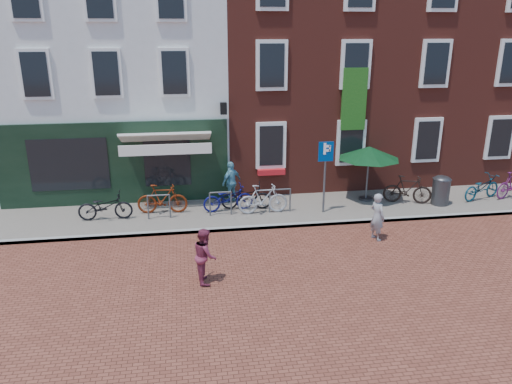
{
  "coord_description": "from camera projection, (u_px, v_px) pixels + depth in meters",
  "views": [
    {
      "loc": [
        -2.66,
        -14.0,
        5.96
      ],
      "look_at": [
        -0.5,
        0.03,
        1.25
      ],
      "focal_mm": 34.34,
      "sensor_mm": 36.0,
      "label": 1
    }
  ],
  "objects": [
    {
      "name": "building_stucco",
      "position": [
        120.0,
        68.0,
        19.82
      ],
      "size": [
        8.0,
        8.0,
        9.0
      ],
      "primitive_type": "cube",
      "color": "silver",
      "rests_on": "ground"
    },
    {
      "name": "bicycle_3",
      "position": [
        263.0,
        199.0,
        16.3
      ],
      "size": [
        1.68,
        0.53,
        1.0
      ],
      "primitive_type": "imported",
      "rotation": [
        0.0,
        0.0,
        1.6
      ],
      "color": "#9C9C9F",
      "rests_on": "sidewalk"
    },
    {
      "name": "cafe_person",
      "position": [
        231.0,
        182.0,
        17.32
      ],
      "size": [
        0.9,
        0.83,
        1.48
      ],
      "primitive_type": "imported",
      "rotation": [
        0.0,
        0.0,
        3.83
      ],
      "color": "#63A9BF",
      "rests_on": "sidewalk"
    },
    {
      "name": "building_brick_mid",
      "position": [
        289.0,
        54.0,
        20.67
      ],
      "size": [
        6.0,
        8.0,
        10.0
      ],
      "primitive_type": "cube",
      "color": "maroon",
      "rests_on": "ground"
    },
    {
      "name": "parasol",
      "position": [
        369.0,
        150.0,
        17.18
      ],
      "size": [
        2.2,
        2.2,
        2.07
      ],
      "color": "#4C4C4F",
      "rests_on": "sidewalk"
    },
    {
      "name": "bicycle_4",
      "position": [
        246.0,
        196.0,
        16.72
      ],
      "size": [
        1.78,
        0.83,
        0.9
      ],
      "primitive_type": "imported",
      "rotation": [
        0.0,
        0.0,
        1.43
      ],
      "color": "black",
      "rests_on": "sidewalk"
    },
    {
      "name": "building_brick_right",
      "position": [
        422.0,
        53.0,
        21.54
      ],
      "size": [
        6.0,
        8.0,
        10.0
      ],
      "primitive_type": "cube",
      "color": "maroon",
      "rests_on": "ground"
    },
    {
      "name": "parking_sign",
      "position": [
        325.0,
        164.0,
        16.03
      ],
      "size": [
        0.5,
        0.07,
        2.43
      ],
      "color": "#4C4C4F",
      "rests_on": "sidewalk"
    },
    {
      "name": "bicycle_0",
      "position": [
        105.0,
        206.0,
        15.76
      ],
      "size": [
        1.72,
        0.6,
        0.9
      ],
      "primitive_type": "imported",
      "rotation": [
        0.0,
        0.0,
        1.57
      ],
      "color": "black",
      "rests_on": "sidewalk"
    },
    {
      "name": "woman",
      "position": [
        377.0,
        217.0,
        14.42
      ],
      "size": [
        0.51,
        0.62,
        1.44
      ],
      "primitive_type": "imported",
      "rotation": [
        0.0,
        0.0,
        1.94
      ],
      "color": "gray",
      "rests_on": "ground"
    },
    {
      "name": "bicycle_2",
      "position": [
        228.0,
        198.0,
        16.54
      ],
      "size": [
        1.78,
        0.81,
        0.9
      ],
      "primitive_type": "imported",
      "rotation": [
        0.0,
        0.0,
        1.7
      ],
      "color": "#0D0E55",
      "rests_on": "sidewalk"
    },
    {
      "name": "bicycle_1",
      "position": [
        162.0,
        199.0,
        16.31
      ],
      "size": [
        1.7,
        0.6,
        1.0
      ],
      "primitive_type": "imported",
      "rotation": [
        0.0,
        0.0,
        1.49
      ],
      "color": "#621F09",
      "rests_on": "sidewalk"
    },
    {
      "name": "ground",
      "position": [
        272.0,
        229.0,
        15.39
      ],
      "size": [
        80.0,
        80.0,
        0.0
      ],
      "primitive_type": "plane",
      "color": "brown"
    },
    {
      "name": "litter_bin",
      "position": [
        441.0,
        189.0,
        17.12
      ],
      "size": [
        0.61,
        0.61,
        1.11
      ],
      "color": "#3B3B3E",
      "rests_on": "sidewalk"
    },
    {
      "name": "boy",
      "position": [
        205.0,
        255.0,
        11.99
      ],
      "size": [
        0.58,
        0.72,
        1.4
      ],
      "primitive_type": "imported",
      "rotation": [
        0.0,
        0.0,
        1.64
      ],
      "color": "maroon",
      "rests_on": "ground"
    },
    {
      "name": "sidewalk",
      "position": [
        292.0,
        209.0,
        16.93
      ],
      "size": [
        24.0,
        3.0,
        0.1
      ],
      "primitive_type": "cube",
      "color": "slate",
      "rests_on": "ground"
    },
    {
      "name": "bicycle_5",
      "position": [
        408.0,
        189.0,
        17.27
      ],
      "size": [
        1.73,
        0.99,
        1.0
      ],
      "primitive_type": "imported",
      "rotation": [
        0.0,
        0.0,
        1.24
      ],
      "color": "black",
      "rests_on": "sidewalk"
    },
    {
      "name": "bicycle_6",
      "position": [
        482.0,
        187.0,
        17.66
      ],
      "size": [
        1.82,
        1.14,
        0.9
      ],
      "primitive_type": "imported",
      "rotation": [
        0.0,
        0.0,
        1.91
      ],
      "color": "#083549",
      "rests_on": "sidewalk"
    }
  ]
}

